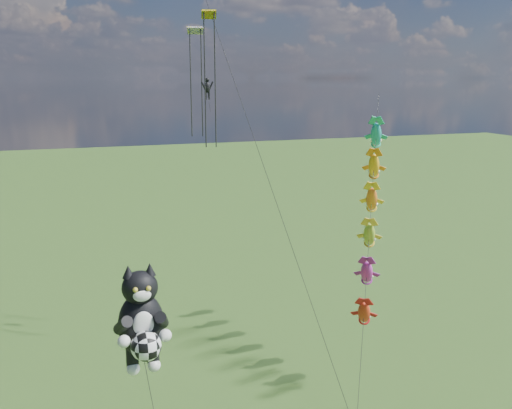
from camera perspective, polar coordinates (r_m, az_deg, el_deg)
name	(u,v)px	position (r m, az deg, el deg)	size (l,w,h in m)	color
cat_kite_rig	(142,320)	(26.87, -11.35, -11.30)	(2.48, 4.16, 11.61)	#4F3C28
fish_windsock_rig	(371,217)	(39.70, 11.38, -1.23)	(8.78, 13.46, 18.62)	#4F3C28
parafoil_rig	(211,83)	(38.71, -4.56, 11.99)	(5.55, 16.86, 27.19)	#4F3C28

